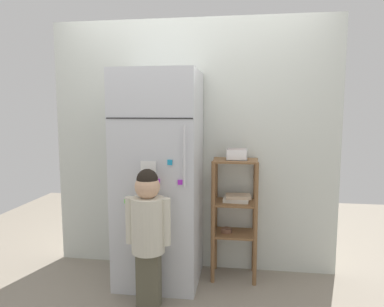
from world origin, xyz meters
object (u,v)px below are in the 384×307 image
object	(u,v)px
child_standing	(148,225)
fruit_bin	(237,155)
refrigerator	(159,179)
pantry_shelf_unit	(235,208)

from	to	relation	value
child_standing	fruit_bin	xyz separation A→B (m)	(0.65, 0.61, 0.46)
fruit_bin	child_standing	bearing A→B (deg)	-136.94
refrigerator	pantry_shelf_unit	size ratio (longest dim) A/B	1.71
refrigerator	pantry_shelf_unit	bearing A→B (deg)	13.28
child_standing	pantry_shelf_unit	world-z (taller)	same
refrigerator	child_standing	bearing A→B (deg)	-87.53
pantry_shelf_unit	fruit_bin	distance (m)	0.47
refrigerator	pantry_shelf_unit	xyz separation A→B (m)	(0.65, 0.15, -0.28)
refrigerator	fruit_bin	distance (m)	0.71
pantry_shelf_unit	child_standing	bearing A→B (deg)	-136.65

